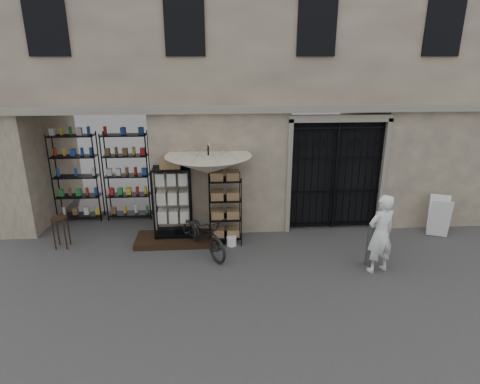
{
  "coord_description": "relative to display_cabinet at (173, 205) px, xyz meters",
  "views": [
    {
      "loc": [
        -1.44,
        -7.72,
        4.45
      ],
      "look_at": [
        -0.8,
        1.4,
        1.35
      ],
      "focal_mm": 30.0,
      "sensor_mm": 36.0,
      "label": 1
    }
  ],
  "objects": [
    {
      "name": "shopkeeper",
      "position": [
        4.54,
        -1.87,
        -0.94
      ],
      "size": [
        1.14,
        1.87,
        0.42
      ],
      "primitive_type": "imported",
      "rotation": [
        0.0,
        0.0,
        3.45
      ],
      "color": "silver",
      "rests_on": "ground"
    },
    {
      "name": "display_cabinet",
      "position": [
        0.0,
        0.0,
        0.0
      ],
      "size": [
        0.98,
        0.73,
        1.91
      ],
      "rotation": [
        0.0,
        0.0,
        -0.23
      ],
      "color": "black",
      "rests_on": "step_platform"
    },
    {
      "name": "wire_rack",
      "position": [
        1.29,
        -0.18,
        -0.09
      ],
      "size": [
        0.89,
        0.75,
        1.75
      ],
      "rotation": [
        0.0,
        0.0,
        -0.3
      ],
      "color": "black",
      "rests_on": "ground"
    },
    {
      "name": "step_platform",
      "position": [
        0.06,
        -0.13,
        -0.87
      ],
      "size": [
        2.0,
        0.9,
        0.15
      ],
      "primitive_type": "cube",
      "color": "black",
      "rests_on": "ground"
    },
    {
      "name": "easel_sign",
      "position": [
        6.82,
        -0.22,
        -0.41
      ],
      "size": [
        0.67,
        0.71,
        1.03
      ],
      "rotation": [
        0.0,
        0.0,
        -0.41
      ],
      "color": "silver",
      "rests_on": "ground"
    },
    {
      "name": "ground",
      "position": [
        2.46,
        -1.68,
        -0.94
      ],
      "size": [
        80.0,
        80.0,
        0.0
      ],
      "primitive_type": "plane",
      "color": "black",
      "rests_on": "ground"
    },
    {
      "name": "white_bucket",
      "position": [
        1.44,
        -0.41,
        -0.82
      ],
      "size": [
        0.32,
        0.32,
        0.24
      ],
      "primitive_type": "cylinder",
      "rotation": [
        0.0,
        0.0,
        -0.41
      ],
      "color": "white",
      "rests_on": "ground"
    },
    {
      "name": "steel_bollard",
      "position": [
        4.46,
        -1.61,
        -0.48
      ],
      "size": [
        0.19,
        0.19,
        0.92
      ],
      "primitive_type": "cylinder",
      "rotation": [
        0.0,
        0.0,
        -0.13
      ],
      "color": "slate",
      "rests_on": "ground"
    },
    {
      "name": "wooden_stool",
      "position": [
        -2.7,
        -0.21,
        -0.53
      ],
      "size": [
        0.48,
        0.48,
        0.79
      ],
      "rotation": [
        0.0,
        0.0,
        -0.34
      ],
      "color": "black",
      "rests_on": "ground"
    },
    {
      "name": "shop_shelving",
      "position": [
        -2.09,
        1.62,
        0.31
      ],
      "size": [
        2.7,
        0.5,
        2.5
      ],
      "primitive_type": "cube",
      "color": "black",
      "rests_on": "ground"
    },
    {
      "name": "market_umbrella",
      "position": [
        0.91,
        -0.09,
        1.18
      ],
      "size": [
        2.28,
        2.3,
        2.95
      ],
      "rotation": [
        0.0,
        0.0,
        -0.31
      ],
      "color": "black",
      "rests_on": "ground"
    },
    {
      "name": "iron_gate",
      "position": [
        4.21,
        0.59,
        0.56
      ],
      "size": [
        2.5,
        0.21,
        3.0
      ],
      "color": "black",
      "rests_on": "ground"
    },
    {
      "name": "shop_recess",
      "position": [
        -2.04,
        1.12,
        0.56
      ],
      "size": [
        3.0,
        1.7,
        3.0
      ],
      "primitive_type": "cube",
      "color": "black",
      "rests_on": "ground"
    },
    {
      "name": "main_building",
      "position": [
        2.46,
        2.32,
        3.56
      ],
      "size": [
        14.0,
        4.0,
        9.0
      ],
      "primitive_type": "cube",
      "color": "tan",
      "rests_on": "ground"
    },
    {
      "name": "bicycle",
      "position": [
        0.75,
        -0.76,
        -0.94
      ],
      "size": [
        1.08,
        1.18,
        1.86
      ],
      "primitive_type": "imported",
      "rotation": [
        0.0,
        0.0,
        0.57
      ],
      "color": "black",
      "rests_on": "ground"
    }
  ]
}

